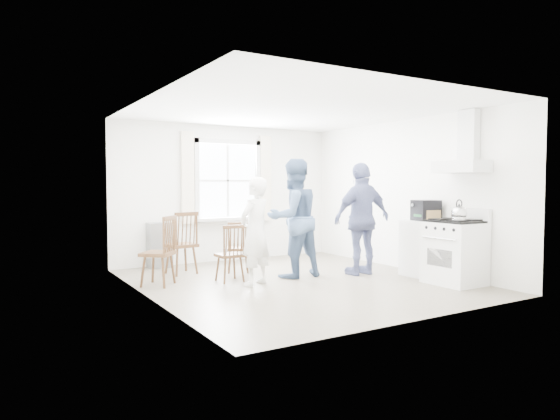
# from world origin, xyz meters

# --- Properties ---
(room_shell) EXTENTS (4.62, 5.12, 2.64)m
(room_shell) POSITION_xyz_m (0.00, 0.00, 1.30)
(room_shell) COLOR #756B5A
(room_shell) RESTS_ON ground
(window_assembly) EXTENTS (1.88, 0.24, 1.70)m
(window_assembly) POSITION_xyz_m (0.00, 2.45, 1.46)
(window_assembly) COLOR white
(window_assembly) RESTS_ON room_shell
(range_hood) EXTENTS (0.45, 0.76, 0.94)m
(range_hood) POSITION_xyz_m (2.07, -1.35, 1.90)
(range_hood) COLOR silver
(range_hood) RESTS_ON room_shell
(shelf_unit) EXTENTS (0.40, 0.30, 0.80)m
(shelf_unit) POSITION_xyz_m (-1.40, 2.33, 0.40)
(shelf_unit) COLOR slate
(shelf_unit) RESTS_ON ground
(gas_stove) EXTENTS (0.68, 0.76, 1.12)m
(gas_stove) POSITION_xyz_m (1.91, -1.35, 0.48)
(gas_stove) COLOR white
(gas_stove) RESTS_ON ground
(kettle) EXTENTS (0.22, 0.22, 0.32)m
(kettle) POSITION_xyz_m (1.85, -1.46, 1.05)
(kettle) COLOR silver
(kettle) RESTS_ON gas_stove
(low_cabinet) EXTENTS (0.50, 0.55, 0.90)m
(low_cabinet) POSITION_xyz_m (1.98, -0.65, 0.45)
(low_cabinet) COLOR silver
(low_cabinet) RESTS_ON ground
(stereo_stack) EXTENTS (0.41, 0.38, 0.33)m
(stereo_stack) POSITION_xyz_m (2.00, -0.70, 1.06)
(stereo_stack) COLOR black
(stereo_stack) RESTS_ON low_cabinet
(cardboard_box) EXTENTS (0.30, 0.24, 0.17)m
(cardboard_box) POSITION_xyz_m (2.01, -0.77, 0.99)
(cardboard_box) COLOR #A3814E
(cardboard_box) RESTS_ON low_cabinet
(windsor_chair_a) EXTENTS (0.50, 0.50, 1.04)m
(windsor_chair_a) POSITION_xyz_m (-1.26, 1.44, 0.63)
(windsor_chair_a) COLOR #412815
(windsor_chair_a) RESTS_ON ground
(windsor_chair_b) EXTENTS (0.38, 0.37, 0.88)m
(windsor_chair_b) POSITION_xyz_m (-0.87, 0.45, 0.54)
(windsor_chair_b) COLOR #412815
(windsor_chair_b) RESTS_ON ground
(windsor_chair_c) EXTENTS (0.60, 0.60, 1.03)m
(windsor_chair_c) POSITION_xyz_m (-1.82, 0.74, 0.63)
(windsor_chair_c) COLOR #412815
(windsor_chair_c) RESTS_ON ground
(person_left) EXTENTS (0.76, 0.76, 1.59)m
(person_left) POSITION_xyz_m (-0.67, 0.11, 0.79)
(person_left) COLOR white
(person_left) RESTS_ON ground
(person_mid) EXTENTS (0.95, 0.95, 1.88)m
(person_mid) POSITION_xyz_m (0.15, 0.34, 0.94)
(person_mid) COLOR #455C80
(person_mid) RESTS_ON ground
(person_right) EXTENTS (1.09, 1.09, 1.83)m
(person_right) POSITION_xyz_m (1.23, -0.05, 0.92)
(person_right) COLOR navy
(person_right) RESTS_ON ground
(potted_plant) EXTENTS (0.17, 0.17, 0.29)m
(potted_plant) POSITION_xyz_m (0.57, 2.36, 0.99)
(potted_plant) COLOR #306D30
(potted_plant) RESTS_ON window_assembly
(windsor_chair_d) EXTENTS (0.48, 0.48, 0.87)m
(windsor_chair_d) POSITION_xyz_m (-0.44, 1.13, 0.53)
(windsor_chair_d) COLOR #412815
(windsor_chair_d) RESTS_ON ground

